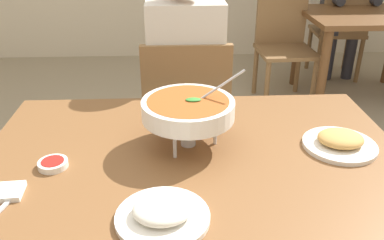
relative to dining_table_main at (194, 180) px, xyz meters
The scene contains 12 objects.
dining_table_main is the anchor object (origin of this frame).
chair_diner_main 0.76m from the dining_table_main, 90.00° to the left, with size 0.44×0.44×0.90m.
diner_main 0.79m from the dining_table_main, 90.00° to the left, with size 0.40×0.45×1.31m.
curry_bowl 0.24m from the dining_table_main, 103.76° to the left, with size 0.33×0.30×0.26m.
rice_plate 0.34m from the dining_table_main, 107.66° to the right, with size 0.24×0.24×0.06m.
appetizer_plate 0.50m from the dining_table_main, ahead, with size 0.24×0.24×0.06m.
sauce_dish 0.45m from the dining_table_main, behind, with size 0.09×0.09×0.02m.
napkin_folded 0.58m from the dining_table_main, 161.64° to the right, with size 0.12×0.08×0.02m, color white.
spoon_utensil 0.57m from the dining_table_main, 155.82° to the right, with size 0.01×0.17×0.01m, color silver.
dining_table_far 2.55m from the dining_table_main, 53.75° to the left, with size 1.00×0.80×0.72m.
chair_bg_left 2.94m from the dining_table_main, 59.36° to the left, with size 0.47×0.47×0.90m.
chair_bg_right 2.28m from the dining_table_main, 68.01° to the left, with size 0.46×0.46×0.90m.
Camera 1 is at (-0.06, -1.10, 1.41)m, focal length 37.71 mm.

